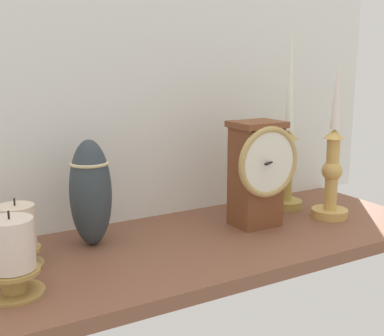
{
  "coord_description": "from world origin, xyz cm",
  "views": [
    {
      "loc": [
        -44.59,
        -76.7,
        33.06
      ],
      "look_at": [
        -0.05,
        0.0,
        14.0
      ],
      "focal_mm": 46.89,
      "sensor_mm": 36.0,
      "label": 1
    }
  ],
  "objects_px": {
    "candlestick_tall_left": "(287,154)",
    "pillar_candle_near_clock": "(12,256)",
    "pillar_candle_front": "(17,236)",
    "mantel_clock": "(258,171)",
    "tall_ceramic_vase": "(91,192)",
    "candlestick_tall_center": "(332,169)"
  },
  "relations": [
    {
      "from": "pillar_candle_near_clock",
      "to": "candlestick_tall_left",
      "type": "bearing_deg",
      "value": 12.5
    },
    {
      "from": "mantel_clock",
      "to": "candlestick_tall_left",
      "type": "bearing_deg",
      "value": 26.88
    },
    {
      "from": "candlestick_tall_left",
      "to": "pillar_candle_front",
      "type": "xyz_separation_m",
      "value": [
        -0.6,
        -0.04,
        -0.07
      ]
    },
    {
      "from": "pillar_candle_front",
      "to": "candlestick_tall_left",
      "type": "bearing_deg",
      "value": 3.71
    },
    {
      "from": "pillar_candle_front",
      "to": "candlestick_tall_center",
      "type": "bearing_deg",
      "value": -5.73
    },
    {
      "from": "mantel_clock",
      "to": "tall_ceramic_vase",
      "type": "bearing_deg",
      "value": 168.92
    },
    {
      "from": "tall_ceramic_vase",
      "to": "pillar_candle_front",
      "type": "bearing_deg",
      "value": -165.94
    },
    {
      "from": "pillar_candle_front",
      "to": "mantel_clock",
      "type": "bearing_deg",
      "value": -3.62
    },
    {
      "from": "mantel_clock",
      "to": "tall_ceramic_vase",
      "type": "distance_m",
      "value": 0.33
    },
    {
      "from": "candlestick_tall_left",
      "to": "candlestick_tall_center",
      "type": "xyz_separation_m",
      "value": [
        0.04,
        -0.1,
        -0.02
      ]
    },
    {
      "from": "pillar_candle_near_clock",
      "to": "tall_ceramic_vase",
      "type": "xyz_separation_m",
      "value": [
        0.16,
        0.13,
        0.04
      ]
    },
    {
      "from": "mantel_clock",
      "to": "pillar_candle_front",
      "type": "xyz_separation_m",
      "value": [
        -0.46,
        0.03,
        -0.06
      ]
    },
    {
      "from": "pillar_candle_near_clock",
      "to": "tall_ceramic_vase",
      "type": "relative_size",
      "value": 0.64
    },
    {
      "from": "pillar_candle_near_clock",
      "to": "candlestick_tall_center",
      "type": "bearing_deg",
      "value": 3.13
    },
    {
      "from": "mantel_clock",
      "to": "pillar_candle_near_clock",
      "type": "xyz_separation_m",
      "value": [
        -0.49,
        -0.07,
        -0.06
      ]
    },
    {
      "from": "candlestick_tall_center",
      "to": "pillar_candle_near_clock",
      "type": "xyz_separation_m",
      "value": [
        -0.66,
        -0.04,
        -0.05
      ]
    },
    {
      "from": "candlestick_tall_left",
      "to": "pillar_candle_near_clock",
      "type": "relative_size",
      "value": 3.13
    },
    {
      "from": "mantel_clock",
      "to": "tall_ceramic_vase",
      "type": "relative_size",
      "value": 1.09
    },
    {
      "from": "candlestick_tall_left",
      "to": "pillar_candle_near_clock",
      "type": "bearing_deg",
      "value": -167.5
    },
    {
      "from": "candlestick_tall_left",
      "to": "pillar_candle_front",
      "type": "distance_m",
      "value": 0.6
    },
    {
      "from": "mantel_clock",
      "to": "candlestick_tall_center",
      "type": "distance_m",
      "value": 0.17
    },
    {
      "from": "mantel_clock",
      "to": "pillar_candle_front",
      "type": "distance_m",
      "value": 0.47
    }
  ]
}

